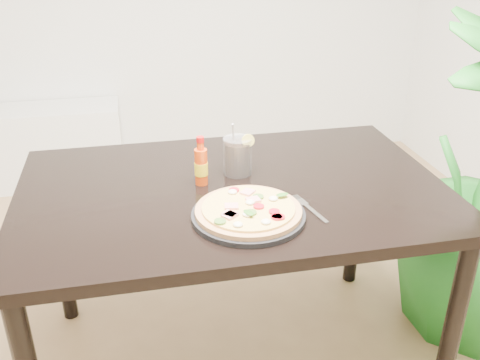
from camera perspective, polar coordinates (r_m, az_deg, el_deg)
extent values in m
cube|color=black|center=(1.77, -0.80, -1.24)|extent=(1.40, 0.90, 0.04)
cylinder|color=black|center=(1.91, 21.71, -14.74)|extent=(0.06, 0.06, 0.71)
cylinder|color=black|center=(2.30, -18.69, -6.66)|extent=(0.06, 0.06, 0.71)
cylinder|color=black|center=(2.46, 12.26, -3.52)|extent=(0.06, 0.06, 0.71)
cylinder|color=black|center=(1.58, 0.90, -3.79)|extent=(0.34, 0.34, 0.02)
cylinder|color=tan|center=(1.57, 0.90, -3.32)|extent=(0.31, 0.31, 0.01)
cylinder|color=#F3CD69|center=(1.57, 0.91, -2.98)|extent=(0.27, 0.27, 0.01)
cube|color=pink|center=(1.52, -1.09, -3.67)|extent=(0.05, 0.05, 0.01)
cube|color=pink|center=(1.51, -1.09, -3.79)|extent=(0.05, 0.05, 0.01)
cube|color=pink|center=(1.56, -0.92, -2.82)|extent=(0.05, 0.04, 0.01)
cube|color=pink|center=(1.64, 0.83, -1.30)|extent=(0.05, 0.05, 0.01)
cube|color=pink|center=(1.59, 1.41, -2.13)|extent=(0.05, 0.04, 0.01)
cylinder|color=red|center=(1.51, 3.97, -3.99)|extent=(0.03, 0.03, 0.01)
cylinder|color=red|center=(1.56, 2.01, -2.84)|extent=(0.03, 0.03, 0.01)
cylinder|color=red|center=(1.51, 3.90, -3.93)|extent=(0.03, 0.03, 0.01)
cylinder|color=red|center=(1.51, 4.23, -3.96)|extent=(0.03, 0.03, 0.01)
cylinder|color=red|center=(1.53, 3.68, -3.38)|extent=(0.03, 0.03, 0.01)
cylinder|color=red|center=(1.65, -0.64, -1.08)|extent=(0.03, 0.03, 0.01)
cylinder|color=#487527|center=(1.53, 1.17, -3.49)|extent=(0.03, 0.03, 0.01)
cylinder|color=#487527|center=(1.48, -2.14, -4.44)|extent=(0.03, 0.03, 0.01)
cylinder|color=#487527|center=(1.61, 1.94, -1.80)|extent=(0.03, 0.03, 0.01)
ellipsoid|color=white|center=(1.47, -0.22, -4.76)|extent=(0.03, 0.03, 0.01)
ellipsoid|color=white|center=(1.64, -0.81, -1.27)|extent=(0.03, 0.03, 0.01)
ellipsoid|color=white|center=(1.52, 0.77, -3.66)|extent=(0.03, 0.03, 0.01)
ellipsoid|color=white|center=(1.60, 3.56, -1.99)|extent=(0.03, 0.03, 0.01)
ellipsoid|color=white|center=(1.48, 2.78, -4.46)|extent=(0.03, 0.03, 0.01)
ellipsoid|color=white|center=(1.58, 1.08, -2.39)|extent=(0.03, 0.03, 0.01)
ellipsoid|color=#30731B|center=(1.61, 4.52, -1.55)|extent=(0.04, 0.03, 0.00)
ellipsoid|color=#30731B|center=(1.51, 0.91, -3.48)|extent=(0.04, 0.05, 0.00)
cylinder|color=#D9410C|center=(1.76, -4.17, 1.41)|extent=(0.05, 0.05, 0.12)
cylinder|color=yellow|center=(1.76, -4.16, 1.23)|extent=(0.04, 0.04, 0.04)
cylinder|color=#D9410C|center=(1.73, -4.25, 3.66)|extent=(0.02, 0.02, 0.03)
cylinder|color=red|center=(1.72, -4.27, 4.34)|extent=(0.02, 0.02, 0.02)
cylinder|color=black|center=(1.83, -0.27, 2.36)|extent=(0.09, 0.09, 0.11)
cylinder|color=silver|center=(1.83, -0.27, 2.59)|extent=(0.10, 0.10, 0.13)
cylinder|color=#F2E059|center=(1.80, 0.86, 4.24)|extent=(0.04, 0.01, 0.04)
cylinder|color=#B2B2B7|center=(1.82, -0.64, 3.76)|extent=(0.03, 0.06, 0.17)
cube|color=silver|center=(1.61, 8.11, -3.58)|extent=(0.04, 0.12, 0.00)
cube|color=silver|center=(1.67, 6.64, -2.37)|extent=(0.03, 0.04, 0.00)
cube|color=silver|center=(1.69, 5.80, -1.95)|extent=(0.01, 0.03, 0.00)
cube|color=silver|center=(1.69, 5.97, -1.91)|extent=(0.01, 0.03, 0.00)
cube|color=silver|center=(1.70, 6.15, -1.87)|extent=(0.01, 0.03, 0.00)
cube|color=silver|center=(1.70, 6.32, -1.83)|extent=(0.01, 0.03, 0.00)
cylinder|color=brown|center=(2.50, 23.10, -11.38)|extent=(0.28, 0.28, 0.22)
cube|color=white|center=(3.66, -23.49, 3.08)|extent=(1.40, 0.34, 0.50)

